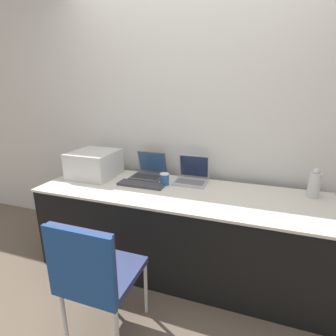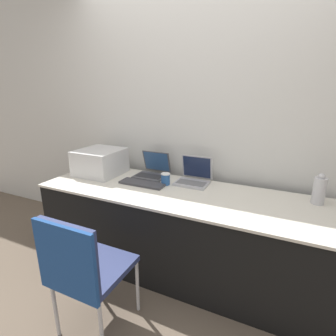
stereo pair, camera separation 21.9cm
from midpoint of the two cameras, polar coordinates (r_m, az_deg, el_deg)
The scene contains 10 objects.
ground_plane at distance 2.28m, azimuth 1.20°, elevation -25.78°, with size 14.00×14.00×0.00m, color #6B5B4C.
wall_back at distance 2.50m, azimuth 9.61°, elevation 11.03°, with size 8.00×0.05×2.60m.
table at distance 2.34m, azimuth 5.07°, elevation -13.48°, with size 2.41×0.76×0.73m.
printer at distance 2.64m, azimuth -12.32°, elevation 1.47°, with size 0.41×0.42×0.25m.
laptop_left at distance 2.54m, azimuth -0.97°, elevation -0.66°, with size 0.29×0.29×0.23m.
laptop_right at distance 2.38m, azimuth 8.22°, elevation -2.06°, with size 0.29×0.27×0.23m.
external_keyboard at distance 2.33m, azimuth -2.97°, elevation -3.43°, with size 0.41×0.14×0.02m.
coffee_cup at distance 2.31m, azimuth 2.16°, elevation -2.45°, with size 0.08×0.08×0.10m.
metal_pitcher at distance 2.28m, azimuth 32.54°, elevation -4.09°, with size 0.09×0.09×0.24m.
chair at distance 1.71m, azimuth -14.64°, elevation -19.93°, with size 0.42×0.46×0.86m.
Camera 2 is at (0.78, -1.49, 1.55)m, focal length 28.00 mm.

